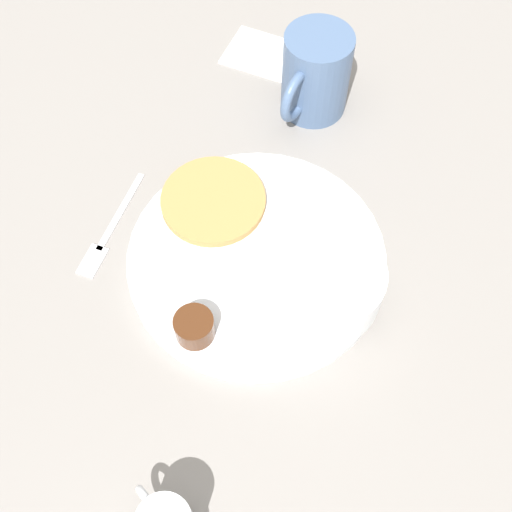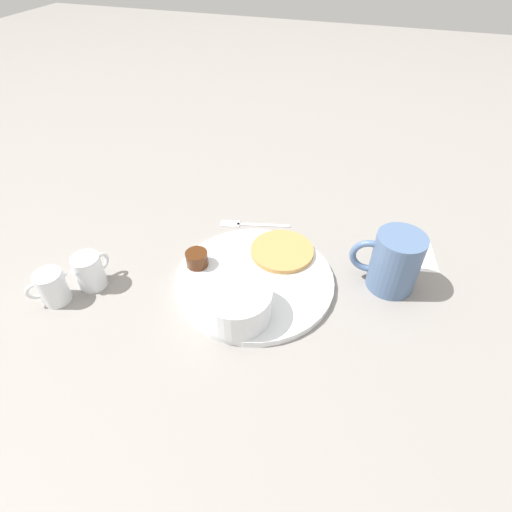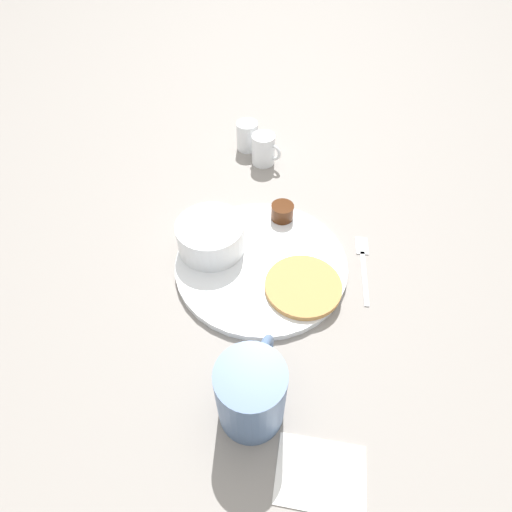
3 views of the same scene
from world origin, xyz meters
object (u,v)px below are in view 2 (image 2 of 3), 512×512
(coffee_mug, at_px, (394,262))
(creamer_pitcher_far, at_px, (52,287))
(bowl, at_px, (235,302))
(fork, at_px, (247,224))
(plate, at_px, (254,280))
(creamer_pitcher_near, at_px, (90,271))

(coffee_mug, xyz_separation_m, creamer_pitcher_far, (-0.21, 0.51, -0.02))
(bowl, xyz_separation_m, fork, (0.24, 0.06, -0.04))
(fork, bearing_deg, plate, -156.39)
(creamer_pitcher_far, height_order, fork, creamer_pitcher_far)
(creamer_pitcher_far, distance_m, fork, 0.37)
(creamer_pitcher_far, xyz_separation_m, fork, (0.29, -0.23, -0.03))
(plate, bearing_deg, bowl, 177.82)
(plate, bearing_deg, fork, 23.61)
(bowl, distance_m, coffee_mug, 0.27)
(bowl, bearing_deg, coffee_mug, -55.57)
(bowl, bearing_deg, fork, 14.90)
(bowl, xyz_separation_m, creamer_pitcher_near, (-0.00, 0.26, -0.01))
(creamer_pitcher_far, bearing_deg, bowl, -79.65)
(coffee_mug, height_order, creamer_pitcher_near, coffee_mug)
(plate, distance_m, creamer_pitcher_far, 0.33)
(coffee_mug, bearing_deg, bowl, 124.43)
(bowl, height_order, coffee_mug, coffee_mug)
(creamer_pitcher_near, xyz_separation_m, fork, (0.24, -0.19, -0.03))
(plate, xyz_separation_m, bowl, (-0.08, 0.00, 0.03))
(plate, distance_m, coffee_mug, 0.23)
(coffee_mug, distance_m, creamer_pitcher_far, 0.55)
(plate, height_order, creamer_pitcher_near, creamer_pitcher_near)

